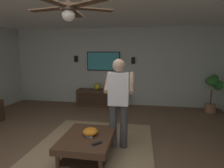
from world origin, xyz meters
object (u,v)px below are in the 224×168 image
at_px(coffee_table, 87,142).
at_px(remote_white, 91,129).
at_px(tv, 103,61).
at_px(remote_black, 97,143).
at_px(vase_round, 97,87).
at_px(ceiling_fan, 69,9).
at_px(person_standing, 119,98).
at_px(wall_speaker_right, 76,59).
at_px(media_console, 102,98).
at_px(wall_speaker_left, 133,60).
at_px(remote_grey, 89,137).
at_px(potted_plant_tall, 213,88).
at_px(bowl, 90,132).

distance_m(coffee_table, remote_white, 0.27).
height_order(tv, remote_black, tv).
bearing_deg(vase_round, ceiling_fan, -171.34).
relative_size(person_standing, remote_white, 10.93).
bearing_deg(tv, wall_speaker_right, -90.77).
bearing_deg(remote_white, media_console, 89.66).
height_order(tv, wall_speaker_left, tv).
relative_size(vase_round, wall_speaker_left, 1.00).
bearing_deg(remote_grey, remote_black, -15.45).
distance_m(person_standing, remote_black, 0.92).
bearing_deg(media_console, potted_plant_tall, 86.72).
bearing_deg(remote_grey, potted_plant_tall, 78.89).
xyz_separation_m(person_standing, wall_speaker_right, (2.93, 1.89, 0.64)).
xyz_separation_m(tv, wall_speaker_right, (0.01, 0.98, 0.07)).
height_order(media_console, ceiling_fan, ceiling_fan).
distance_m(media_console, person_standing, 2.90).
xyz_separation_m(remote_black, ceiling_fan, (-0.12, 0.31, 1.87)).
distance_m(coffee_table, vase_round, 3.22).
bearing_deg(wall_speaker_right, remote_grey, -156.71).
xyz_separation_m(bowl, ceiling_fan, (-0.40, 0.13, 1.82)).
xyz_separation_m(remote_grey, wall_speaker_left, (3.46, -0.51, 1.12)).
distance_m(coffee_table, remote_grey, 0.14).
relative_size(coffee_table, remote_white, 6.67).
bearing_deg(person_standing, remote_grey, 141.62).
bearing_deg(person_standing, tv, 15.74).
distance_m(potted_plant_tall, remote_grey, 4.18).
bearing_deg(ceiling_fan, wall_speaker_left, -9.69).
bearing_deg(remote_black, bowl, 77.97).
bearing_deg(remote_grey, wall_speaker_left, 114.25).
xyz_separation_m(remote_white, remote_black, (-0.48, -0.24, 0.00)).
bearing_deg(media_console, coffee_table, 8.24).
xyz_separation_m(bowl, vase_round, (3.09, 0.66, 0.20)).
xyz_separation_m(person_standing, remote_white, (-0.24, 0.46, -0.52)).
height_order(tv, person_standing, tv).
relative_size(person_standing, remote_black, 10.93).
distance_m(bowl, wall_speaker_left, 3.57).
height_order(coffee_table, tv, tv).
bearing_deg(potted_plant_tall, vase_round, 87.27).
relative_size(media_console, wall_speaker_left, 7.73).
bearing_deg(remote_grey, media_console, 131.55).
height_order(bowl, remote_black, bowl).
xyz_separation_m(potted_plant_tall, vase_round, (0.17, 3.55, -0.09)).
bearing_deg(remote_black, remote_grey, 87.19).
bearing_deg(vase_round, bowl, -167.97).
height_order(person_standing, wall_speaker_right, wall_speaker_right).
xyz_separation_m(media_console, vase_round, (-0.03, 0.16, 0.39)).
bearing_deg(remote_white, vase_round, 92.84).
distance_m(media_console, vase_round, 0.42).
xyz_separation_m(coffee_table, remote_grey, (-0.05, -0.05, 0.12)).
bearing_deg(ceiling_fan, wall_speaker_right, 19.73).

